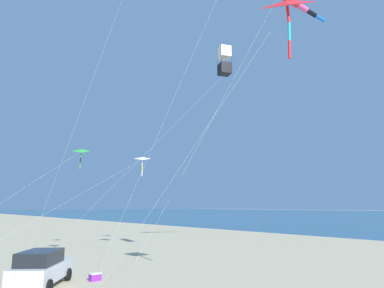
{
  "coord_description": "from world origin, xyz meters",
  "views": [
    {
      "loc": [
        0.42,
        -23.73,
        4.15
      ],
      "look_at": [
        15.8,
        -6.47,
        8.31
      ],
      "focal_mm": 31.89,
      "sensor_mm": 36.0,
      "label": 1
    }
  ],
  "objects_px": {
    "parked_car": "(41,268)",
    "kite_delta_striped_overhead": "(80,151)",
    "kite_windsock_small_distant": "(296,4)",
    "kite_delta_teal_far_right": "(287,5)",
    "cooler_box": "(95,277)",
    "kite_box_white_trailing": "(224,61)",
    "kite_delta_magenta_far_left": "(142,159)"
  },
  "relations": [
    {
      "from": "parked_car",
      "to": "kite_delta_striped_overhead",
      "type": "relative_size",
      "value": 0.42
    },
    {
      "from": "kite_windsock_small_distant",
      "to": "kite_delta_teal_far_right",
      "type": "height_order",
      "value": "kite_windsock_small_distant"
    },
    {
      "from": "cooler_box",
      "to": "kite_delta_teal_far_right",
      "type": "distance_m",
      "value": 17.1
    },
    {
      "from": "kite_delta_teal_far_right",
      "to": "kite_box_white_trailing",
      "type": "xyz_separation_m",
      "value": [
        5.18,
        8.54,
        1.75
      ]
    },
    {
      "from": "cooler_box",
      "to": "kite_delta_magenta_far_left",
      "type": "distance_m",
      "value": 14.66
    },
    {
      "from": "kite_delta_teal_far_right",
      "to": "kite_box_white_trailing",
      "type": "bearing_deg",
      "value": 58.75
    },
    {
      "from": "cooler_box",
      "to": "kite_box_white_trailing",
      "type": "bearing_deg",
      "value": -17.97
    },
    {
      "from": "cooler_box",
      "to": "kite_box_white_trailing",
      "type": "xyz_separation_m",
      "value": [
        8.1,
        -2.63,
        14.36
      ]
    },
    {
      "from": "cooler_box",
      "to": "kite_delta_teal_far_right",
      "type": "xyz_separation_m",
      "value": [
        2.92,
        -11.17,
        12.62
      ]
    },
    {
      "from": "parked_car",
      "to": "kite_windsock_small_distant",
      "type": "height_order",
      "value": "kite_windsock_small_distant"
    },
    {
      "from": "cooler_box",
      "to": "kite_delta_teal_far_right",
      "type": "height_order",
      "value": "kite_delta_teal_far_right"
    },
    {
      "from": "kite_delta_magenta_far_left",
      "to": "kite_windsock_small_distant",
      "type": "bearing_deg",
      "value": -62.08
    },
    {
      "from": "parked_car",
      "to": "kite_delta_striped_overhead",
      "type": "height_order",
      "value": "kite_delta_striped_overhead"
    },
    {
      "from": "parked_car",
      "to": "cooler_box",
      "type": "bearing_deg",
      "value": -8.74
    },
    {
      "from": "parked_car",
      "to": "kite_delta_magenta_far_left",
      "type": "xyz_separation_m",
      "value": [
        11.34,
        8.15,
        7.54
      ]
    },
    {
      "from": "cooler_box",
      "to": "kite_delta_teal_far_right",
      "type": "relative_size",
      "value": 0.05
    },
    {
      "from": "cooler_box",
      "to": "kite_delta_striped_overhead",
      "type": "xyz_separation_m",
      "value": [
        1.56,
        6.6,
        8.04
      ]
    },
    {
      "from": "kite_windsock_small_distant",
      "to": "kite_box_white_trailing",
      "type": "bearing_deg",
      "value": 166.22
    },
    {
      "from": "kite_delta_magenta_far_left",
      "to": "parked_car",
      "type": "bearing_deg",
      "value": -144.32
    },
    {
      "from": "kite_delta_magenta_far_left",
      "to": "kite_box_white_trailing",
      "type": "xyz_separation_m",
      "value": [
        -0.42,
        -11.21,
        6.08
      ]
    },
    {
      "from": "kite_delta_striped_overhead",
      "to": "kite_delta_magenta_far_left",
      "type": "bearing_deg",
      "value": 15.88
    },
    {
      "from": "cooler_box",
      "to": "kite_delta_magenta_far_left",
      "type": "height_order",
      "value": "kite_delta_magenta_far_left"
    },
    {
      "from": "kite_box_white_trailing",
      "to": "cooler_box",
      "type": "bearing_deg",
      "value": 162.03
    },
    {
      "from": "kite_delta_striped_overhead",
      "to": "kite_delta_teal_far_right",
      "type": "xyz_separation_m",
      "value": [
        1.37,
        -17.76,
        4.58
      ]
    },
    {
      "from": "kite_delta_striped_overhead",
      "to": "kite_windsock_small_distant",
      "type": "distance_m",
      "value": 22.07
    },
    {
      "from": "parked_car",
      "to": "kite_delta_teal_far_right",
      "type": "relative_size",
      "value": 0.34
    },
    {
      "from": "kite_delta_striped_overhead",
      "to": "kite_box_white_trailing",
      "type": "relative_size",
      "value": 0.69
    },
    {
      "from": "kite_box_white_trailing",
      "to": "kite_delta_teal_far_right",
      "type": "bearing_deg",
      "value": -121.25
    },
    {
      "from": "kite_windsock_small_distant",
      "to": "kite_delta_magenta_far_left",
      "type": "bearing_deg",
      "value": 117.92
    },
    {
      "from": "cooler_box",
      "to": "kite_delta_magenta_far_left",
      "type": "xyz_separation_m",
      "value": [
        8.52,
        8.58,
        8.28
      ]
    },
    {
      "from": "parked_car",
      "to": "kite_windsock_small_distant",
      "type": "relative_size",
      "value": 0.2
    },
    {
      "from": "parked_car",
      "to": "cooler_box",
      "type": "xyz_separation_m",
      "value": [
        2.82,
        -0.43,
        -0.74
      ]
    }
  ]
}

